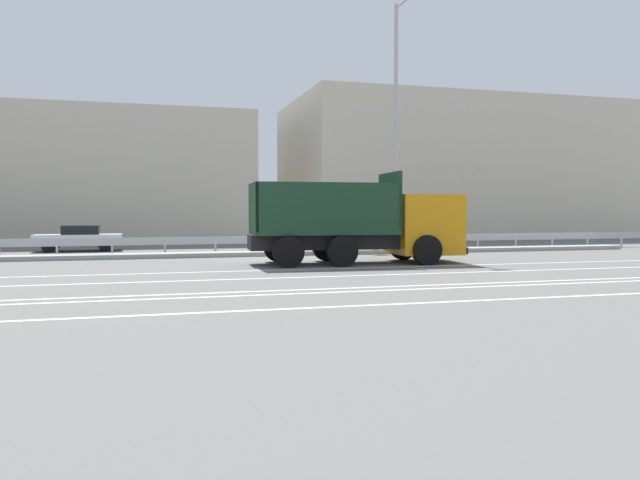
% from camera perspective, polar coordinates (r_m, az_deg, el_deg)
% --- Properties ---
extents(ground_plane, '(320.00, 320.00, 0.00)m').
position_cam_1_polar(ground_plane, '(23.86, -3.65, -1.82)').
color(ground_plane, '#605E5B').
extents(lane_strip_0, '(63.12, 0.16, 0.01)m').
position_cam_1_polar(lane_strip_0, '(20.61, 4.74, -2.53)').
color(lane_strip_0, silver).
rests_on(lane_strip_0, ground_plane).
extents(lane_strip_1, '(63.12, 0.16, 0.01)m').
position_cam_1_polar(lane_strip_1, '(18.51, 7.23, -3.13)').
color(lane_strip_1, silver).
rests_on(lane_strip_1, ground_plane).
extents(lane_strip_2, '(63.12, 0.16, 0.01)m').
position_cam_1_polar(lane_strip_2, '(16.08, 11.02, -4.04)').
color(lane_strip_2, silver).
rests_on(lane_strip_2, ground_plane).
extents(lane_strip_3, '(63.12, 0.16, 0.01)m').
position_cam_1_polar(lane_strip_3, '(15.52, 12.09, -4.29)').
color(lane_strip_3, silver).
rests_on(lane_strip_3, ground_plane).
extents(lane_strip_4, '(63.12, 0.16, 0.01)m').
position_cam_1_polar(lane_strip_4, '(13.74, 16.19, -5.24)').
color(lane_strip_4, silver).
rests_on(lane_strip_4, ground_plane).
extents(median_island, '(34.72, 1.10, 0.18)m').
position_cam_1_polar(median_island, '(26.19, -4.76, -1.23)').
color(median_island, gray).
rests_on(median_island, ground_plane).
extents(median_guardrail, '(63.12, 0.09, 0.78)m').
position_cam_1_polar(median_guardrail, '(27.12, -5.17, -0.08)').
color(median_guardrail, '#9EA0A5').
rests_on(median_guardrail, ground_plane).
extents(dump_truck, '(7.68, 3.13, 3.24)m').
position_cam_1_polar(dump_truck, '(22.52, 5.61, 1.09)').
color(dump_truck, orange).
rests_on(dump_truck, ground_plane).
extents(median_road_sign, '(0.80, 0.16, 2.37)m').
position_cam_1_polar(median_road_sign, '(27.42, 4.82, 1.42)').
color(median_road_sign, white).
rests_on(median_road_sign, ground_plane).
extents(street_lamp_1, '(0.70, 2.04, 10.90)m').
position_cam_1_polar(street_lamp_1, '(28.03, 7.04, 10.98)').
color(street_lamp_1, '#ADADB2').
rests_on(street_lamp_1, ground_plane).
extents(parked_car_3, '(3.87, 1.86, 1.20)m').
position_cam_1_polar(parked_car_3, '(31.01, -21.15, 0.20)').
color(parked_car_3, silver).
rests_on(parked_car_3, ground_plane).
extents(background_building_0, '(23.53, 15.53, 7.73)m').
position_cam_1_polar(background_building_0, '(43.83, -22.92, 5.07)').
color(background_building_0, beige).
rests_on(background_building_0, ground_plane).
extents(background_building_1, '(23.91, 12.36, 9.39)m').
position_cam_1_polar(background_building_1, '(46.56, 12.34, 6.09)').
color(background_building_1, beige).
rests_on(background_building_1, ground_plane).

